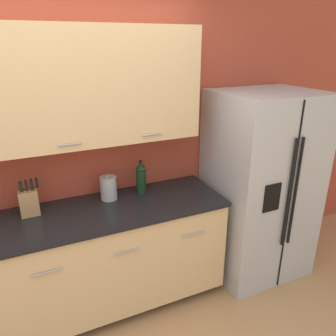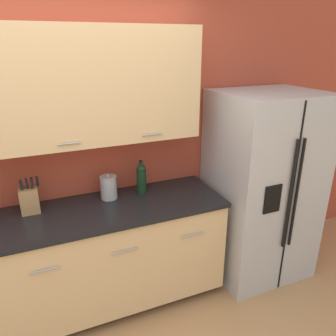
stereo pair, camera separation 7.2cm
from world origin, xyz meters
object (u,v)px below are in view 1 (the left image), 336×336
knife_block (29,201)px  wine_bottle (141,178)px  steel_canister (109,188)px  refrigerator (260,186)px

knife_block → wine_bottle: bearing=1.2°
wine_bottle → knife_block: bearing=-178.8°
knife_block → steel_canister: bearing=1.2°
knife_block → steel_canister: (0.60, 0.01, -0.01)m
knife_block → wine_bottle: (0.89, 0.02, 0.03)m
wine_bottle → steel_canister: size_ratio=1.37×
knife_block → steel_canister: 0.60m
refrigerator → knife_block: 2.01m
wine_bottle → refrigerator: bearing=-11.5°
refrigerator → wine_bottle: refrigerator is taller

